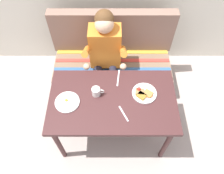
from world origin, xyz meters
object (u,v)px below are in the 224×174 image
at_px(plate_eggs, 67,102).
at_px(fork, 123,114).
at_px(coffee_mug, 96,92).
at_px(couch, 112,65).
at_px(person, 104,52).
at_px(knife, 118,78).
at_px(plate_breakfast, 143,93).
at_px(table, 112,104).

height_order(plate_eggs, fork, plate_eggs).
distance_m(coffee_mug, fork, 0.33).
height_order(couch, person, person).
distance_m(coffee_mug, knife, 0.29).
distance_m(plate_breakfast, coffee_mug, 0.45).
bearing_deg(person, plate_eggs, -118.68).
distance_m(plate_eggs, fork, 0.53).
distance_m(table, knife, 0.27).
relative_size(table, couch, 0.83).
bearing_deg(plate_breakfast, coffee_mug, 179.98).
relative_size(couch, knife, 7.20).
distance_m(couch, person, 0.45).
height_order(couch, plate_eggs, couch).
distance_m(couch, plate_breakfast, 0.87).
xyz_separation_m(table, knife, (0.06, 0.25, 0.08)).
bearing_deg(coffee_mug, plate_eggs, -160.89).
relative_size(plate_eggs, knife, 1.14).
bearing_deg(person, couch, 65.45).
bearing_deg(fork, plate_breakfast, 19.85).
xyz_separation_m(fork, knife, (-0.04, 0.40, 0.00)).
distance_m(person, plate_breakfast, 0.65).
relative_size(plate_breakfast, fork, 1.37).
xyz_separation_m(couch, coffee_mug, (-0.15, -0.70, 0.45)).
xyz_separation_m(plate_eggs, coffee_mug, (0.27, 0.09, 0.04)).
bearing_deg(couch, fork, -83.84).
bearing_deg(plate_eggs, knife, 30.73).
bearing_deg(plate_breakfast, couch, 112.92).
height_order(couch, fork, couch).
bearing_deg(plate_eggs, plate_breakfast, 7.36).
distance_m(person, plate_eggs, 0.71).
bearing_deg(couch, table, -90.00).
bearing_deg(fork, plate_eggs, 140.51).
relative_size(person, knife, 6.06).
bearing_deg(couch, coffee_mug, -102.20).
distance_m(plate_breakfast, fork, 0.29).
xyz_separation_m(plate_breakfast, knife, (-0.24, 0.19, -0.01)).
distance_m(couch, plate_eggs, 0.99).
bearing_deg(fork, knife, 69.20).
bearing_deg(knife, plate_breakfast, -31.90).
bearing_deg(person, knife, -67.92).
distance_m(plate_eggs, coffee_mug, 0.29).
relative_size(table, fork, 7.06).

